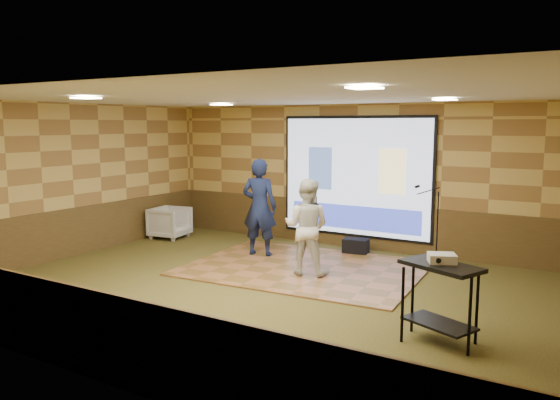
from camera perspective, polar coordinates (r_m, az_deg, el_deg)
The scene contains 18 objects.
ground at distance 8.72m, azimuth -1.40°, elevation -9.31°, with size 9.00×9.00×0.00m, color #353D1C.
room_shell at distance 8.35m, azimuth -1.44°, elevation 4.55°, with size 9.04×7.04×3.02m.
wainscot_back at distance 11.61m, azimuth 7.85°, elevation -2.61°, with size 9.00×0.04×0.95m, color #4D3519.
wainscot_front at distance 6.09m, azimuth -19.74°, elevation -12.84°, with size 9.00×0.04×0.95m, color #4D3519.
wainscot_left at distance 11.58m, azimuth -20.50°, elevation -3.08°, with size 0.04×7.00×0.95m, color #4D3519.
projector_screen at distance 11.43m, azimuth 7.86°, elevation 2.28°, with size 3.32×0.06×2.52m.
downlight_nw at distance 11.07m, azimuth -6.14°, elevation 9.88°, with size 0.32×0.32×0.02m, color #FFEFBF.
downlight_ne at distance 9.12m, azimuth 16.84°, elevation 10.01°, with size 0.32×0.32×0.02m, color #FFEFBF.
downlight_sw at distance 8.67m, azimuth -19.62°, elevation 10.02°, with size 0.32×0.32×0.02m, color #FFEFBF.
downlight_se at distance 5.99m, azimuth 8.84°, elevation 11.52°, with size 0.32×0.32×0.02m, color #FFEFBF.
dance_floor at distance 9.92m, azimuth 2.58°, elevation -7.09°, with size 4.07×3.10×0.03m, color #9D6339.
player_left at distance 10.66m, azimuth -2.16°, elevation -0.74°, with size 0.69×0.45×1.90m, color #151F43.
player_right at distance 9.31m, azimuth 2.79°, elevation -2.82°, with size 0.80×0.62×1.64m, color silver.
av_table at distance 6.76m, azimuth 16.41°, elevation -8.80°, with size 0.92×0.48×0.97m.
projector at distance 6.74m, azimuth 16.56°, elevation -5.84°, with size 0.31×0.26×0.10m, color silver.
mic_stand at distance 10.66m, azimuth 15.78°, elevation -3.70°, with size 0.57×0.23×1.46m.
banquet_chair at distance 12.71m, azimuth -11.43°, elevation -2.33°, with size 0.76×0.78×0.71m, color gray.
duffel_bag at distance 11.09m, azimuth 7.92°, elevation -4.82°, with size 0.49×0.33×0.31m, color black.
Camera 1 is at (4.47, -7.03, 2.59)m, focal length 35.00 mm.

